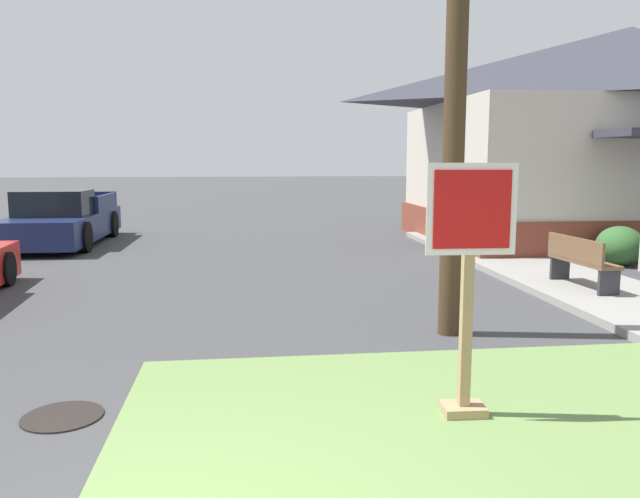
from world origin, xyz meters
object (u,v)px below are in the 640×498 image
manhole_cover (63,416)px  pickup_truck_navy (62,222)px  stop_sign (468,294)px  street_bench (580,260)px

manhole_cover → pickup_truck_navy: size_ratio=0.13×
stop_sign → pickup_truck_navy: 14.00m
stop_sign → pickup_truck_navy: size_ratio=0.41×
stop_sign → manhole_cover: stop_sign is taller
stop_sign → manhole_cover: (-3.48, 0.55, -1.13)m
stop_sign → street_bench: 6.17m
pickup_truck_navy → street_bench: pickup_truck_navy is taller
street_bench → pickup_truck_navy: bearing=144.3°
stop_sign → manhole_cover: 3.70m
stop_sign → pickup_truck_navy: stop_sign is taller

